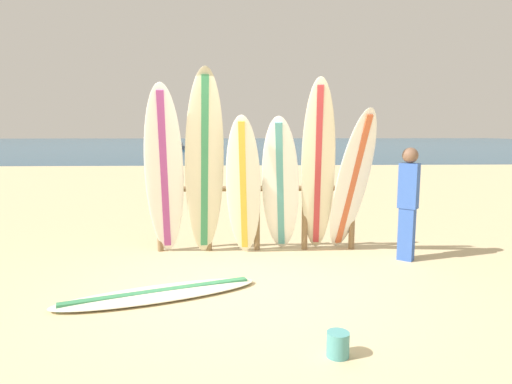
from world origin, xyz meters
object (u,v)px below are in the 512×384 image
at_px(surfboard_rack, 257,207).
at_px(surfboard_leaning_left, 204,165).
at_px(surfboard_leaning_center_left, 243,187).
at_px(surfboard_leaning_right, 352,183).
at_px(beachgoer_standing, 408,199).
at_px(small_boat_offshore, 177,147).
at_px(surfboard_lying_on_sand, 159,293).
at_px(surfboard_leaning_center, 280,187).
at_px(sand_bucket, 338,344).
at_px(surfboard_leaning_center_right, 318,169).
at_px(surfboard_leaning_far_left, 164,173).

xyz_separation_m(surfboard_rack, surfboard_leaning_left, (-0.75, -0.33, 0.65)).
bearing_deg(surfboard_leaning_center_left, surfboard_leaning_right, 0.92).
bearing_deg(surfboard_leaning_center_left, beachgoer_standing, -6.54).
relative_size(surfboard_rack, small_boat_offshore, 0.98).
relative_size(surfboard_leaning_left, surfboard_leaning_right, 1.25).
bearing_deg(surfboard_leaning_left, surfboard_leaning_center_left, -3.74).
bearing_deg(surfboard_lying_on_sand, surfboard_leaning_center, 46.82).
xyz_separation_m(surfboard_leaning_center_left, sand_bucket, (0.71, -2.84, -0.91)).
bearing_deg(sand_bucket, surfboard_leaning_right, 73.61).
xyz_separation_m(surfboard_leaning_right, sand_bucket, (-0.84, -2.86, -0.95)).
distance_m(surfboard_leaning_center, surfboard_leaning_center_right, 0.59).
bearing_deg(surfboard_leaning_center, surfboard_rack, 140.77).
xyz_separation_m(surfboard_leaning_center_right, surfboard_lying_on_sand, (-2.02, -1.54, -1.22)).
height_order(surfboard_leaning_center, small_boat_offshore, surfboard_leaning_center).
bearing_deg(beachgoer_standing, surfboard_leaning_center_left, 173.46).
xyz_separation_m(surfboard_rack, small_boat_offshore, (-5.95, 35.61, -0.41)).
bearing_deg(sand_bucket, surfboard_leaning_center_left, 104.01).
relative_size(surfboard_leaning_right, surfboard_lying_on_sand, 0.93).
xyz_separation_m(surfboard_rack, surfboard_leaning_far_left, (-1.31, -0.34, 0.55)).
distance_m(small_boat_offshore, sand_bucket, 39.34).
xyz_separation_m(surfboard_leaning_center_left, beachgoer_standing, (2.26, -0.26, -0.14)).
bearing_deg(sand_bucket, beachgoer_standing, 58.91).
xyz_separation_m(surfboard_leaning_center, sand_bucket, (0.18, -2.93, -0.90)).
relative_size(surfboard_leaning_center, sand_bucket, 9.88).
bearing_deg(surfboard_leaning_far_left, surfboard_rack, 14.58).
bearing_deg(surfboard_leaning_left, surfboard_leaning_far_left, -178.51).
bearing_deg(surfboard_leaning_right, sand_bucket, -106.39).
bearing_deg(surfboard_leaning_right, small_boat_offshore, 101.46).
relative_size(surfboard_leaning_left, small_boat_offshore, 0.86).
distance_m(surfboard_leaning_left, sand_bucket, 3.36).
distance_m(surfboard_leaning_far_left, surfboard_leaning_left, 0.57).
bearing_deg(surfboard_lying_on_sand, surfboard_leaning_far_left, 95.71).
distance_m(surfboard_leaning_center_left, surfboard_leaning_right, 1.55).
distance_m(surfboard_leaning_center_left, surfboard_leaning_center_right, 1.09).
height_order(small_boat_offshore, sand_bucket, small_boat_offshore).
distance_m(surfboard_lying_on_sand, beachgoer_standing, 3.54).
relative_size(surfboard_rack, surfboard_leaning_far_left, 1.24).
relative_size(surfboard_leaning_center_left, small_boat_offshore, 0.65).
xyz_separation_m(surfboard_leaning_far_left, small_boat_offshore, (-4.64, 35.95, -0.96)).
xyz_separation_m(surfboard_leaning_left, surfboard_leaning_right, (2.09, -0.01, -0.26)).
height_order(surfboard_leaning_center_right, small_boat_offshore, surfboard_leaning_center_right).
relative_size(surfboard_rack, surfboard_leaning_center_right, 1.20).
bearing_deg(surfboard_leaning_center, surfboard_lying_on_sand, -133.18).
height_order(surfboard_leaning_far_left, surfboard_leaning_center, surfboard_leaning_far_left).
relative_size(surfboard_leaning_left, sand_bucket, 13.01).
xyz_separation_m(surfboard_leaning_center_right, surfboard_leaning_right, (0.49, -0.03, -0.20)).
height_order(surfboard_rack, surfboard_leaning_center_left, surfboard_leaning_center_left).
relative_size(surfboard_leaning_far_left, sand_bucket, 11.96).
relative_size(surfboard_rack, surfboard_leaning_left, 1.14).
relative_size(surfboard_leaning_center, surfboard_lying_on_sand, 0.88).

